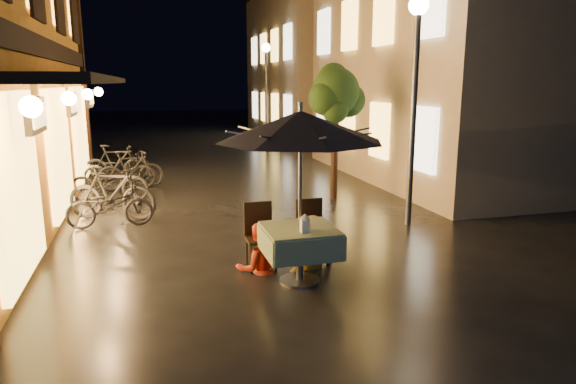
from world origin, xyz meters
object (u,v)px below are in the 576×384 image
object	(u,v)px
streetlamp_near	(415,70)
person_yellow	(310,217)
patio_umbrella	(300,126)
bicycle_0	(110,206)
cafe_table	(300,241)
table_lantern	(305,222)
person_orange	(258,224)

from	to	relation	value
streetlamp_near	person_yellow	bearing A→B (deg)	-146.35
patio_umbrella	bicycle_0	xyz separation A→B (m)	(-2.68, 3.59, -1.73)
cafe_table	table_lantern	size ratio (longest dim) A/B	3.96
person_yellow	table_lantern	bearing A→B (deg)	47.16
cafe_table	person_orange	distance (m)	0.76
streetlamp_near	cafe_table	world-z (taller)	streetlamp_near
cafe_table	bicycle_0	size ratio (longest dim) A/B	0.62
streetlamp_near	person_yellow	world-z (taller)	streetlamp_near
person_orange	bicycle_0	world-z (taller)	person_orange
person_yellow	bicycle_0	xyz separation A→B (m)	(-3.00, 3.04, -0.34)
person_yellow	bicycle_0	distance (m)	4.29
streetlamp_near	cafe_table	xyz separation A→B (m)	(-2.88, -2.24, -2.33)
table_lantern	person_yellow	bearing A→B (deg)	67.13
cafe_table	person_yellow	size ratio (longest dim) A/B	0.65
patio_umbrella	table_lantern	xyz separation A→B (m)	(-0.00, -0.23, -1.23)
streetlamp_near	cafe_table	distance (m)	4.33
cafe_table	bicycle_0	distance (m)	4.48
patio_umbrella	table_lantern	world-z (taller)	patio_umbrella
person_orange	bicycle_0	bearing A→B (deg)	-55.42
table_lantern	person_yellow	size ratio (longest dim) A/B	0.16
patio_umbrella	person_yellow	bearing A→B (deg)	59.22
streetlamp_near	bicycle_0	size ratio (longest dim) A/B	2.67
streetlamp_near	cafe_table	size ratio (longest dim) A/B	4.27
streetlamp_near	person_yellow	distance (m)	3.75
streetlamp_near	bicycle_0	distance (m)	6.24
person_yellow	bicycle_0	bearing A→B (deg)	-65.33
table_lantern	person_yellow	distance (m)	0.85
patio_umbrella	table_lantern	bearing A→B (deg)	-90.00
person_orange	person_yellow	world-z (taller)	person_yellow
patio_umbrella	person_yellow	world-z (taller)	patio_umbrella
patio_umbrella	person_orange	size ratio (longest dim) A/B	1.76
person_yellow	person_orange	bearing A→B (deg)	-23.69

